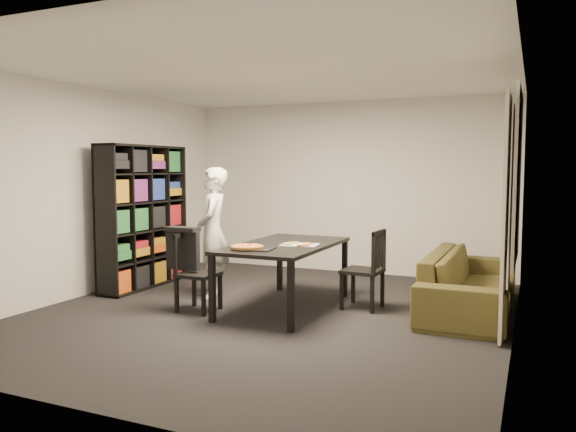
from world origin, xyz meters
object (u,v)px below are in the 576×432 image
at_px(dining_table, 284,250).
at_px(baking_tray, 254,249).
at_px(pepperoni_pizza, 247,247).
at_px(person, 213,233).
at_px(sofa, 470,282).
at_px(chair_left, 192,267).
at_px(chair_right, 370,264).
at_px(bookshelf, 143,216).

relative_size(dining_table, baking_tray, 4.45).
distance_m(dining_table, pepperoni_pizza, 0.59).
distance_m(baking_tray, pepperoni_pizza, 0.08).
bearing_deg(pepperoni_pizza, dining_table, 71.64).
relative_size(person, sofa, 0.71).
bearing_deg(chair_left, sofa, -66.51).
bearing_deg(person, chair_right, 71.10).
height_order(bookshelf, sofa, bookshelf).
height_order(bookshelf, chair_left, bookshelf).
bearing_deg(pepperoni_pizza, bookshelf, 156.68).
bearing_deg(dining_table, bookshelf, 171.75).
distance_m(baking_tray, sofa, 2.45).
bearing_deg(bookshelf, chair_left, -32.37).
height_order(bookshelf, dining_table, bookshelf).
distance_m(bookshelf, pepperoni_pizza, 2.22).
bearing_deg(bookshelf, dining_table, -8.25).
bearing_deg(baking_tray, pepperoni_pizza, -157.16).
xyz_separation_m(chair_left, sofa, (2.86, 1.24, -0.17)).
relative_size(dining_table, pepperoni_pizza, 5.08).
relative_size(baking_tray, sofa, 0.18).
bearing_deg(chair_left, baking_tray, -91.18).
distance_m(dining_table, chair_right, 0.98).
relative_size(bookshelf, pepperoni_pizza, 5.43).
bearing_deg(pepperoni_pizza, chair_left, 176.41).
xyz_separation_m(dining_table, sofa, (1.95, 0.73, -0.35)).
height_order(chair_left, chair_right, chair_right).
height_order(bookshelf, person, bookshelf).
distance_m(person, baking_tray, 1.16).
distance_m(chair_right, person, 1.97).
distance_m(bookshelf, sofa, 4.23).
distance_m(dining_table, person, 1.06).
distance_m(dining_table, sofa, 2.11).
bearing_deg(baking_tray, bookshelf, 158.07).
xyz_separation_m(pepperoni_pizza, sofa, (2.13, 1.29, -0.44)).
bearing_deg(baking_tray, chair_left, 178.86).
relative_size(person, baking_tray, 4.02).
bearing_deg(chair_left, person, 11.44).
xyz_separation_m(bookshelf, person, (1.18, -0.16, -0.15)).
height_order(chair_right, pepperoni_pizza, chair_right).
relative_size(bookshelf, chair_left, 2.18).
height_order(bookshelf, baking_tray, bookshelf).
xyz_separation_m(bookshelf, dining_table, (2.22, -0.32, -0.27)).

